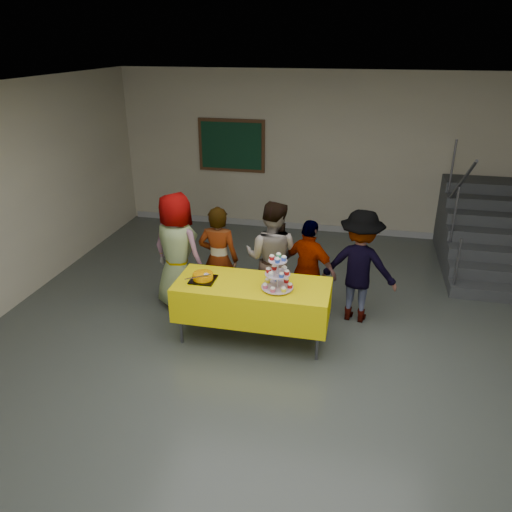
{
  "coord_description": "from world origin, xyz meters",
  "views": [
    {
      "loc": [
        0.68,
        -4.3,
        3.51
      ],
      "look_at": [
        -0.53,
        1.15,
        1.05
      ],
      "focal_mm": 35.0,
      "sensor_mm": 36.0,
      "label": 1
    }
  ],
  "objects": [
    {
      "name": "schoolchild_b",
      "position": [
        -1.14,
        1.59,
        0.75
      ],
      "size": [
        0.56,
        0.38,
        1.5
      ],
      "primitive_type": "imported",
      "rotation": [
        0.0,
        0.0,
        3.17
      ],
      "color": "slate",
      "rests_on": "ground"
    },
    {
      "name": "bear_cake",
      "position": [
        -1.14,
        0.91,
        0.83
      ],
      "size": [
        0.32,
        0.36,
        0.12
      ],
      "color": "black",
      "rests_on": "bake_table"
    },
    {
      "name": "schoolchild_e",
      "position": [
        0.72,
        1.75,
        0.77
      ],
      "size": [
        1.06,
        0.71,
        1.53
      ],
      "primitive_type": "imported",
      "rotation": [
        0.0,
        0.0,
        2.99
      ],
      "color": "slate",
      "rests_on": "ground"
    },
    {
      "name": "bake_table",
      "position": [
        -0.53,
        0.95,
        0.56
      ],
      "size": [
        1.88,
        0.78,
        0.77
      ],
      "color": "#595960",
      "rests_on": "ground"
    },
    {
      "name": "staircase",
      "position": [
        2.7,
        4.13,
        0.49
      ],
      "size": [
        1.3,
        2.4,
        2.04
      ],
      "color": "#424447",
      "rests_on": "ground"
    },
    {
      "name": "noticeboard",
      "position": [
        -1.85,
        4.96,
        1.6
      ],
      "size": [
        1.3,
        0.05,
        1.0
      ],
      "color": "#472B16",
      "rests_on": "ground"
    },
    {
      "name": "schoolchild_a",
      "position": [
        -1.72,
        1.58,
        0.82
      ],
      "size": [
        0.93,
        0.75,
        1.64
      ],
      "primitive_type": "imported",
      "rotation": [
        0.0,
        0.0,
        2.81
      ],
      "color": "slate",
      "rests_on": "ground"
    },
    {
      "name": "schoolchild_c",
      "position": [
        -0.43,
        1.72,
        0.79
      ],
      "size": [
        0.84,
        0.69,
        1.58
      ],
      "primitive_type": "imported",
      "rotation": [
        0.0,
        0.0,
        3.01
      ],
      "color": "slate",
      "rests_on": "ground"
    },
    {
      "name": "room_shell",
      "position": [
        0.0,
        0.02,
        2.13
      ],
      "size": [
        10.0,
        10.04,
        3.02
      ],
      "color": "#4C514C",
      "rests_on": "ground"
    },
    {
      "name": "cupcake_stand",
      "position": [
        -0.21,
        0.87,
        0.94
      ],
      "size": [
        0.38,
        0.38,
        0.44
      ],
      "color": "silver",
      "rests_on": "bake_table"
    },
    {
      "name": "schoolchild_d",
      "position": [
        0.08,
        1.66,
        0.69
      ],
      "size": [
        0.87,
        0.64,
        1.38
      ],
      "primitive_type": "imported",
      "rotation": [
        0.0,
        0.0,
        2.71
      ],
      "color": "slate",
      "rests_on": "ground"
    }
  ]
}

